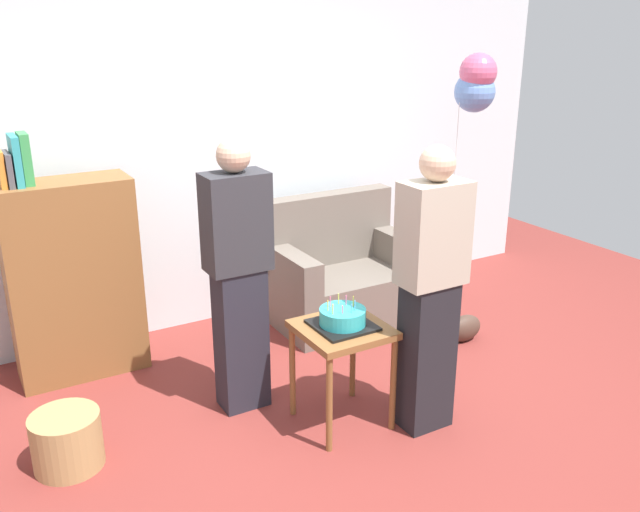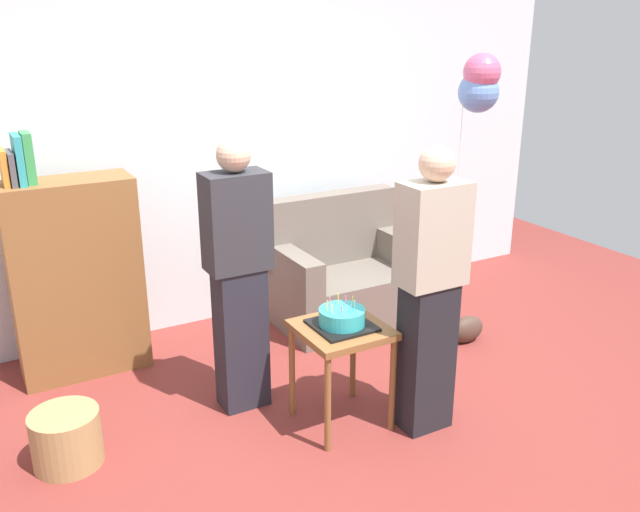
{
  "view_description": "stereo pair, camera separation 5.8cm",
  "coord_description": "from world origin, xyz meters",
  "px_view_note": "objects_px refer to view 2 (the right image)",
  "views": [
    {
      "loc": [
        -1.86,
        -2.64,
        2.22
      ],
      "look_at": [
        -0.04,
        0.5,
        0.95
      ],
      "focal_mm": 37.85,
      "sensor_mm": 36.0,
      "label": 1
    },
    {
      "loc": [
        -1.81,
        -2.67,
        2.22
      ],
      "look_at": [
        -0.04,
        0.5,
        0.95
      ],
      "focal_mm": 37.85,
      "sensor_mm": 36.0,
      "label": 2
    }
  ],
  "objects_px": {
    "person_holding_cake": "(430,292)",
    "wicker_basket": "(66,438)",
    "side_table": "(342,342)",
    "handbag": "(467,329)",
    "couch": "(344,277)",
    "balloon_bunch": "(480,84)",
    "birthday_cake": "(342,318)",
    "bookshelf": "(75,276)",
    "person_blowing_candles": "(239,276)"
  },
  "relations": [
    {
      "from": "person_blowing_candles",
      "to": "person_holding_cake",
      "type": "bearing_deg",
      "value": -39.29
    },
    {
      "from": "wicker_basket",
      "to": "handbag",
      "type": "relative_size",
      "value": 1.29
    },
    {
      "from": "handbag",
      "to": "couch",
      "type": "bearing_deg",
      "value": 124.4
    },
    {
      "from": "person_holding_cake",
      "to": "person_blowing_candles",
      "type": "bearing_deg",
      "value": -29.61
    },
    {
      "from": "couch",
      "to": "side_table",
      "type": "height_order",
      "value": "couch"
    },
    {
      "from": "person_holding_cake",
      "to": "wicker_basket",
      "type": "relative_size",
      "value": 4.53
    },
    {
      "from": "couch",
      "to": "person_holding_cake",
      "type": "xyz_separation_m",
      "value": [
        -0.38,
        -1.51,
        0.49
      ]
    },
    {
      "from": "couch",
      "to": "side_table",
      "type": "distance_m",
      "value": 1.48
    },
    {
      "from": "bookshelf",
      "to": "person_holding_cake",
      "type": "xyz_separation_m",
      "value": [
        1.57,
        -1.64,
        0.17
      ]
    },
    {
      "from": "bookshelf",
      "to": "handbag",
      "type": "relative_size",
      "value": 5.73
    },
    {
      "from": "couch",
      "to": "birthday_cake",
      "type": "height_order",
      "value": "couch"
    },
    {
      "from": "couch",
      "to": "handbag",
      "type": "bearing_deg",
      "value": -55.6
    },
    {
      "from": "side_table",
      "to": "birthday_cake",
      "type": "relative_size",
      "value": 1.9
    },
    {
      "from": "wicker_basket",
      "to": "balloon_bunch",
      "type": "xyz_separation_m",
      "value": [
        3.22,
        0.6,
        1.63
      ]
    },
    {
      "from": "birthday_cake",
      "to": "wicker_basket",
      "type": "distance_m",
      "value": 1.59
    },
    {
      "from": "couch",
      "to": "bookshelf",
      "type": "bearing_deg",
      "value": 176.19
    },
    {
      "from": "person_blowing_candles",
      "to": "person_holding_cake",
      "type": "relative_size",
      "value": 1.0
    },
    {
      "from": "side_table",
      "to": "person_blowing_candles",
      "type": "bearing_deg",
      "value": 132.08
    },
    {
      "from": "birthday_cake",
      "to": "person_blowing_candles",
      "type": "height_order",
      "value": "person_blowing_candles"
    },
    {
      "from": "wicker_basket",
      "to": "balloon_bunch",
      "type": "bearing_deg",
      "value": 10.59
    },
    {
      "from": "person_holding_cake",
      "to": "couch",
      "type": "bearing_deg",
      "value": -92.0
    },
    {
      "from": "side_table",
      "to": "handbag",
      "type": "xyz_separation_m",
      "value": [
        1.33,
        0.44,
        -0.41
      ]
    },
    {
      "from": "person_blowing_candles",
      "to": "wicker_basket",
      "type": "relative_size",
      "value": 4.53
    },
    {
      "from": "couch",
      "to": "person_blowing_candles",
      "type": "relative_size",
      "value": 0.67
    },
    {
      "from": "birthday_cake",
      "to": "handbag",
      "type": "xyz_separation_m",
      "value": [
        1.33,
        0.44,
        -0.56
      ]
    },
    {
      "from": "balloon_bunch",
      "to": "person_blowing_candles",
      "type": "bearing_deg",
      "value": -166.97
    },
    {
      "from": "person_holding_cake",
      "to": "birthday_cake",
      "type": "bearing_deg",
      "value": -21.24
    },
    {
      "from": "balloon_bunch",
      "to": "person_holding_cake",
      "type": "bearing_deg",
      "value": -137.94
    },
    {
      "from": "birthday_cake",
      "to": "handbag",
      "type": "height_order",
      "value": "birthday_cake"
    },
    {
      "from": "side_table",
      "to": "person_holding_cake",
      "type": "xyz_separation_m",
      "value": [
        0.4,
        -0.26,
        0.32
      ]
    },
    {
      "from": "side_table",
      "to": "birthday_cake",
      "type": "xyz_separation_m",
      "value": [
        -0.0,
        0.0,
        0.14
      ]
    },
    {
      "from": "couch",
      "to": "person_holding_cake",
      "type": "relative_size",
      "value": 0.67
    },
    {
      "from": "bookshelf",
      "to": "wicker_basket",
      "type": "bearing_deg",
      "value": -105.81
    },
    {
      "from": "handbag",
      "to": "balloon_bunch",
      "type": "height_order",
      "value": "balloon_bunch"
    },
    {
      "from": "side_table",
      "to": "wicker_basket",
      "type": "relative_size",
      "value": 1.69
    },
    {
      "from": "birthday_cake",
      "to": "balloon_bunch",
      "type": "bearing_deg",
      "value": 28.82
    },
    {
      "from": "person_holding_cake",
      "to": "balloon_bunch",
      "type": "bearing_deg",
      "value": -125.99
    },
    {
      "from": "birthday_cake",
      "to": "person_blowing_candles",
      "type": "relative_size",
      "value": 0.2
    },
    {
      "from": "birthday_cake",
      "to": "person_holding_cake",
      "type": "xyz_separation_m",
      "value": [
        0.4,
        -0.26,
        0.17
      ]
    },
    {
      "from": "person_holding_cake",
      "to": "handbag",
      "type": "height_order",
      "value": "person_holding_cake"
    },
    {
      "from": "couch",
      "to": "wicker_basket",
      "type": "height_order",
      "value": "couch"
    },
    {
      "from": "wicker_basket",
      "to": "balloon_bunch",
      "type": "height_order",
      "value": "balloon_bunch"
    },
    {
      "from": "person_blowing_candles",
      "to": "balloon_bunch",
      "type": "distance_m",
      "value": 2.42
    },
    {
      "from": "person_blowing_candles",
      "to": "balloon_bunch",
      "type": "height_order",
      "value": "balloon_bunch"
    },
    {
      "from": "couch",
      "to": "bookshelf",
      "type": "xyz_separation_m",
      "value": [
        -1.95,
        0.13,
        0.33
      ]
    },
    {
      "from": "birthday_cake",
      "to": "handbag",
      "type": "relative_size",
      "value": 1.14
    },
    {
      "from": "side_table",
      "to": "handbag",
      "type": "relative_size",
      "value": 2.17
    },
    {
      "from": "couch",
      "to": "bookshelf",
      "type": "distance_m",
      "value": 1.98
    },
    {
      "from": "person_blowing_candles",
      "to": "wicker_basket",
      "type": "distance_m",
      "value": 1.25
    },
    {
      "from": "couch",
      "to": "birthday_cake",
      "type": "relative_size",
      "value": 3.44
    }
  ]
}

